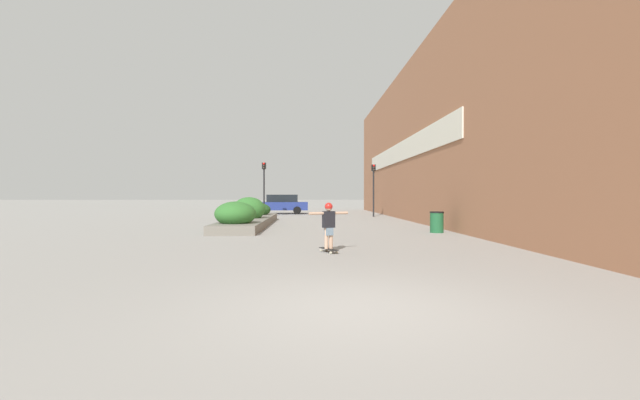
{
  "coord_description": "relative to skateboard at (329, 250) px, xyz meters",
  "views": [
    {
      "loc": [
        -0.71,
        -5.54,
        1.47
      ],
      "look_at": [
        -0.05,
        16.6,
        1.25
      ],
      "focal_mm": 24.0,
      "sensor_mm": 36.0,
      "label": 1
    }
  ],
  "objects": [
    {
      "name": "traffic_light_left",
      "position": [
        -3.58,
        18.87,
        2.48
      ],
      "size": [
        0.28,
        0.3,
        3.79
      ],
      "color": "black",
      "rests_on": "ground_plane"
    },
    {
      "name": "skateboard",
      "position": [
        0.0,
        0.0,
        0.0
      ],
      "size": [
        0.5,
        0.8,
        0.09
      ],
      "rotation": [
        0.0,
        0.0,
        0.43
      ],
      "color": "black",
      "rests_on": "ground_plane"
    },
    {
      "name": "building_wall_right",
      "position": [
        5.68,
        10.97,
        4.63
      ],
      "size": [
        0.67,
        45.23,
        9.4
      ],
      "color": "#9E6647",
      "rests_on": "ground_plane"
    },
    {
      "name": "skateboarder",
      "position": [
        -0.0,
        0.0,
        0.75
      ],
      "size": [
        1.05,
        0.53,
        1.2
      ],
      "rotation": [
        0.0,
        0.0,
        0.43
      ],
      "color": "tan",
      "rests_on": "skateboard"
    },
    {
      "name": "car_center_left",
      "position": [
        -2.69,
        23.62,
        0.73
      ],
      "size": [
        4.47,
        1.92,
        1.56
      ],
      "rotation": [
        0.0,
        0.0,
        1.57
      ],
      "color": "navy",
      "rests_on": "ground_plane"
    },
    {
      "name": "car_leftmost",
      "position": [
        10.69,
        25.49,
        0.72
      ],
      "size": [
        3.91,
        1.99,
        1.47
      ],
      "rotation": [
        0.0,
        0.0,
        -1.57
      ],
      "color": "black",
      "rests_on": "ground_plane"
    },
    {
      "name": "trash_bin",
      "position": [
        4.61,
        5.79,
        0.35
      ],
      "size": [
        0.55,
        0.55,
        0.84
      ],
      "color": "#1E5B33",
      "rests_on": "ground_plane"
    },
    {
      "name": "traffic_light_right",
      "position": [
        4.1,
        18.74,
        2.41
      ],
      "size": [
        0.28,
        0.3,
        3.66
      ],
      "color": "black",
      "rests_on": "ground_plane"
    },
    {
      "name": "ground_plane",
      "position": [
        0.16,
        -5.54,
        -0.07
      ],
      "size": [
        300.0,
        300.0,
        0.0
      ],
      "primitive_type": "plane",
      "color": "gray"
    },
    {
      "name": "planter_box",
      "position": [
        -3.43,
        9.84,
        0.38
      ],
      "size": [
        1.86,
        11.39,
        1.4
      ],
      "color": "slate",
      "rests_on": "ground_plane"
    }
  ]
}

